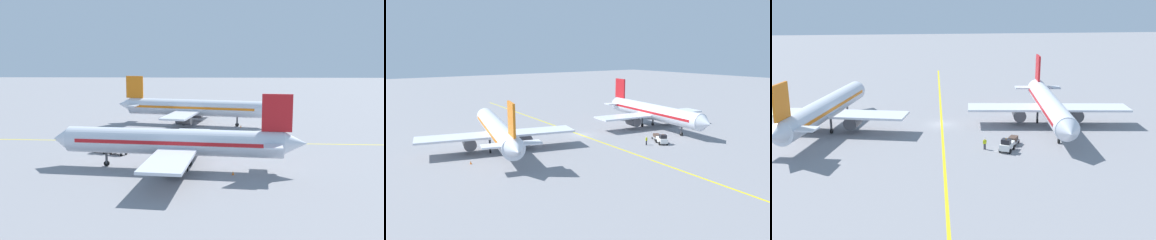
# 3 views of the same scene
# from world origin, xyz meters

# --- Properties ---
(ground_plane) EXTENTS (400.00, 400.00, 0.00)m
(ground_plane) POSITION_xyz_m (0.00, 0.00, 0.00)
(ground_plane) COLOR gray
(apron_yellow_centreline) EXTENTS (6.03, 119.89, 0.01)m
(apron_yellow_centreline) POSITION_xyz_m (0.00, 0.00, 0.00)
(apron_yellow_centreline) COLOR yellow
(apron_yellow_centreline) RESTS_ON ground
(airplane_at_gate) EXTENTS (28.45, 35.22, 10.60)m
(airplane_at_gate) POSITION_xyz_m (-19.68, -1.53, 3.71)
(airplane_at_gate) COLOR silver
(airplane_at_gate) RESTS_ON ground
(airplane_adjacent_stand) EXTENTS (28.42, 35.53, 10.60)m
(airplane_adjacent_stand) POSITION_xyz_m (18.47, -2.75, 3.71)
(airplane_adjacent_stand) COLOR silver
(airplane_adjacent_stand) RESTS_ON ground
(baggage_tug_white) EXTENTS (2.80, 3.35, 2.11)m
(baggage_tug_white) POSITION_xyz_m (8.57, -15.31, 0.90)
(baggage_tug_white) COLOR white
(baggage_tug_white) RESTS_ON ground
(baggage_cart_trailing) EXTENTS (2.47, 2.95, 1.24)m
(baggage_cart_trailing) POSITION_xyz_m (10.15, -12.41, 0.76)
(baggage_cart_trailing) COLOR gray
(baggage_cart_trailing) RESTS_ON ground
(ground_crew_worker) EXTENTS (0.56, 0.31, 1.68)m
(ground_crew_worker) POSITION_xyz_m (5.47, -14.18, 0.91)
(ground_crew_worker) COLOR #23232D
(ground_crew_worker) RESTS_ON ground
(traffic_cone_near_nose) EXTENTS (0.32, 0.32, 0.55)m
(traffic_cone_near_nose) POSITION_xyz_m (-16.05, 8.96, 0.28)
(traffic_cone_near_nose) COLOR orange
(traffic_cone_near_nose) RESTS_ON ground
(traffic_cone_mid_apron) EXTENTS (0.32, 0.32, 0.55)m
(traffic_cone_mid_apron) POSITION_xyz_m (21.41, 4.93, 0.28)
(traffic_cone_mid_apron) COLOR orange
(traffic_cone_mid_apron) RESTS_ON ground
(traffic_cone_by_wingtip) EXTENTS (0.32, 0.32, 0.55)m
(traffic_cone_by_wingtip) POSITION_xyz_m (-26.62, -7.17, 0.28)
(traffic_cone_by_wingtip) COLOR orange
(traffic_cone_by_wingtip) RESTS_ON ground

